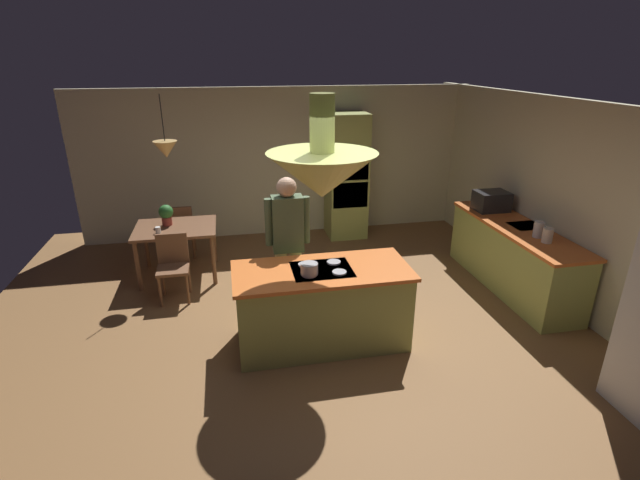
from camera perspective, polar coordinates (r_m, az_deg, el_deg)
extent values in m
plane|color=olive|center=(5.60, -0.20, -11.14)|extent=(8.16, 8.16, 0.00)
cube|color=beige|center=(8.30, -4.90, 9.40)|extent=(6.80, 0.10, 2.55)
cube|color=beige|center=(6.74, 27.33, 4.13)|extent=(0.10, 7.20, 2.55)
cube|color=#A8B259|center=(5.20, 0.22, -8.31)|extent=(1.85, 0.80, 0.87)
cube|color=orange|center=(4.99, 0.23, -3.80)|extent=(1.91, 0.86, 0.04)
cube|color=black|center=(4.98, 0.23, -3.65)|extent=(0.64, 0.52, 0.01)
cylinder|color=#B2B2B7|center=(4.84, -1.32, -4.29)|extent=(0.15, 0.15, 0.02)
cylinder|color=#B2B2B7|center=(4.89, 2.38, -3.97)|extent=(0.15, 0.15, 0.02)
cylinder|color=#B2B2B7|center=(5.07, -1.84, -3.03)|extent=(0.15, 0.15, 0.02)
cylinder|color=#B2B2B7|center=(5.12, 1.70, -2.73)|extent=(0.15, 0.15, 0.02)
cube|color=#A8B259|center=(6.93, 22.48, -2.10)|extent=(0.62, 2.35, 0.87)
cube|color=orange|center=(6.77, 23.03, 1.41)|extent=(0.66, 2.39, 0.04)
cube|color=#B2B2B7|center=(6.87, 24.03, 1.02)|extent=(0.48, 0.36, 0.16)
cube|color=#A8B259|center=(8.16, 3.25, 7.77)|extent=(0.66, 0.62, 2.15)
cube|color=black|center=(7.83, 3.82, 8.88)|extent=(0.60, 0.04, 0.44)
cube|color=black|center=(7.95, 3.73, 5.50)|extent=(0.60, 0.04, 0.44)
cube|color=brown|center=(6.95, -17.25, 1.42)|extent=(1.13, 0.91, 0.04)
cylinder|color=brown|center=(6.80, -21.38, -3.04)|extent=(0.06, 0.06, 0.72)
cylinder|color=brown|center=(6.68, -12.89, -2.46)|extent=(0.06, 0.06, 0.72)
cylinder|color=brown|center=(7.52, -20.49, -0.57)|extent=(0.06, 0.06, 0.72)
cylinder|color=brown|center=(7.41, -12.82, -0.01)|extent=(0.06, 0.06, 0.72)
cylinder|color=tan|center=(5.76, -4.69, -5.24)|extent=(0.14, 0.14, 0.86)
cylinder|color=tan|center=(5.78, -2.91, -5.09)|extent=(0.14, 0.14, 0.86)
cube|color=#4C6042|center=(5.47, -3.99, 2.00)|extent=(0.36, 0.22, 0.67)
cylinder|color=#4C6042|center=(5.43, -6.30, 2.17)|extent=(0.09, 0.09, 0.57)
cylinder|color=#4C6042|center=(5.49, -1.72, 2.48)|extent=(0.09, 0.09, 0.57)
sphere|color=tan|center=(5.34, -4.12, 6.43)|extent=(0.23, 0.23, 0.23)
cone|color=#A8B259|center=(4.64, 0.25, 7.93)|extent=(1.10, 1.10, 0.45)
cylinder|color=#A8B259|center=(4.54, 0.26, 14.07)|extent=(0.24, 0.24, 0.55)
cone|color=#E0B266|center=(6.66, -18.33, 10.48)|extent=(0.32, 0.32, 0.22)
cylinder|color=black|center=(6.60, -18.75, 13.96)|extent=(0.01, 0.01, 0.60)
cube|color=brown|center=(6.37, -17.51, -3.42)|extent=(0.40, 0.40, 0.04)
cube|color=brown|center=(6.44, -17.59, -0.98)|extent=(0.40, 0.04, 0.42)
cylinder|color=brown|center=(6.33, -18.95, -6.01)|extent=(0.04, 0.04, 0.43)
cylinder|color=brown|center=(6.29, -15.87, -5.83)|extent=(0.04, 0.04, 0.43)
cylinder|color=brown|center=(6.64, -18.62, -4.67)|extent=(0.04, 0.04, 0.43)
cylinder|color=brown|center=(6.59, -15.70, -4.48)|extent=(0.04, 0.04, 0.43)
cube|color=brown|center=(7.75, -16.55, 1.23)|extent=(0.40, 0.40, 0.04)
cube|color=brown|center=(7.51, -16.83, 2.33)|extent=(0.40, 0.04, 0.42)
cylinder|color=brown|center=(7.98, -15.08, 0.23)|extent=(0.04, 0.04, 0.43)
cylinder|color=brown|center=(8.01, -17.50, 0.05)|extent=(0.04, 0.04, 0.43)
cylinder|color=brown|center=(7.66, -15.20, -0.69)|extent=(0.04, 0.04, 0.43)
cylinder|color=brown|center=(7.69, -17.72, -0.87)|extent=(0.04, 0.04, 0.43)
cylinder|color=#99382D|center=(7.03, -18.19, 2.22)|extent=(0.14, 0.14, 0.12)
sphere|color=#2D722D|center=(6.98, -18.32, 3.30)|extent=(0.20, 0.20, 0.20)
cylinder|color=white|center=(6.74, -19.18, 1.15)|extent=(0.07, 0.07, 0.09)
cylinder|color=silver|center=(6.29, 26.05, 0.50)|extent=(0.12, 0.12, 0.18)
cylinder|color=silver|center=(6.42, 25.14, 1.17)|extent=(0.12, 0.12, 0.20)
cube|color=#232326|center=(7.28, 20.22, 4.50)|extent=(0.46, 0.36, 0.28)
cylinder|color=#B2B2B7|center=(4.80, -1.33, -3.54)|extent=(0.18, 0.18, 0.12)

